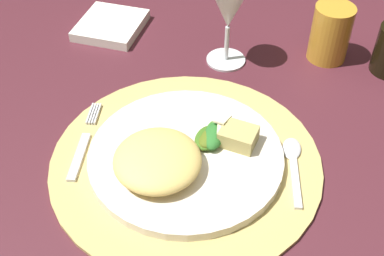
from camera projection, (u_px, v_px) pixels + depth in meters
The scene contains 11 objects.
dining_table at pixel (234, 193), 0.82m from camera, with size 1.26×1.04×0.72m.
placemat at pixel (186, 161), 0.70m from camera, with size 0.38×0.38×0.01m, color tan.
dinner_plate at pixel (186, 156), 0.69m from camera, with size 0.27×0.27×0.01m, color silver.
pasta_serving at pixel (157, 160), 0.66m from camera, with size 0.12×0.12×0.03m, color #E9C569.
salad_greens at pixel (214, 135), 0.70m from camera, with size 0.06×0.07×0.03m.
bread_piece at pixel (237, 136), 0.70m from camera, with size 0.05×0.04×0.02m, color tan.
fork at pixel (84, 144), 0.72m from camera, with size 0.03×0.16×0.00m.
spoon at pixel (293, 159), 0.70m from camera, with size 0.03×0.13×0.01m.
napkin at pixel (111, 25), 0.95m from camera, with size 0.11×0.12×0.02m, color white.
wine_glass at pixel (229, 8), 0.81m from camera, with size 0.07×0.07×0.15m.
amber_tumbler at pixel (331, 33), 0.85m from camera, with size 0.07×0.07×0.10m, color gold.
Camera 1 is at (0.02, -0.53, 1.24)m, focal length 46.95 mm.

